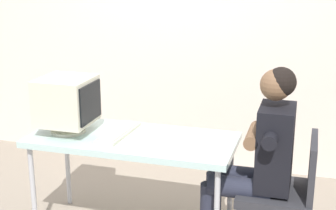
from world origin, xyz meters
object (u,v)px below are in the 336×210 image
at_px(office_chair, 286,188).
at_px(desk, 132,144).
at_px(keyboard, 119,132).
at_px(person_seated, 258,154).
at_px(crt_monitor, 67,101).

bearing_deg(office_chair, desk, -178.20).
distance_m(desk, keyboard, 0.13).
bearing_deg(desk, person_seated, 2.20).
distance_m(desk, crt_monitor, 0.54).
bearing_deg(desk, office_chair, 1.80).
xyz_separation_m(crt_monitor, person_seated, (1.32, 0.07, -0.27)).
bearing_deg(person_seated, desk, -177.80).
relative_size(keyboard, person_seated, 0.38).
xyz_separation_m(desk, person_seated, (0.86, 0.03, 0.01)).
relative_size(desk, keyboard, 2.94).
bearing_deg(office_chair, keyboard, -179.44).
height_order(crt_monitor, office_chair, crt_monitor).
relative_size(office_chair, person_seated, 0.65).
height_order(crt_monitor, keyboard, crt_monitor).
distance_m(desk, office_chair, 1.07).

